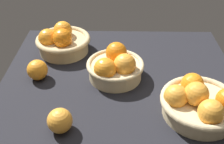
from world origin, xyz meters
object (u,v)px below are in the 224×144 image
(loose_orange_back_gap, at_px, (37,70))
(basket_far_left, at_px, (62,41))
(basket_center, at_px, (115,67))
(basket_near_right, at_px, (200,103))
(loose_orange_front_gap, at_px, (60,121))

(loose_orange_back_gap, bearing_deg, basket_far_left, 72.98)
(basket_center, relative_size, basket_near_right, 0.85)
(basket_center, relative_size, basket_far_left, 0.92)
(basket_center, relative_size, loose_orange_back_gap, 2.79)
(basket_near_right, xyz_separation_m, loose_orange_front_gap, (-0.40, -0.07, -0.01))
(basket_center, distance_m, basket_near_right, 0.31)
(basket_center, xyz_separation_m, basket_far_left, (-0.22, 0.18, 0.00))
(basket_far_left, bearing_deg, loose_orange_front_gap, -81.42)
(basket_center, bearing_deg, loose_orange_back_gap, -178.05)
(basket_far_left, relative_size, basket_near_right, 0.91)
(loose_orange_front_gap, height_order, loose_orange_back_gap, same)
(loose_orange_front_gap, distance_m, loose_orange_back_gap, 0.27)
(basket_far_left, bearing_deg, basket_center, -39.07)
(basket_center, height_order, basket_near_right, same)
(basket_center, xyz_separation_m, loose_orange_back_gap, (-0.27, -0.01, -0.01))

